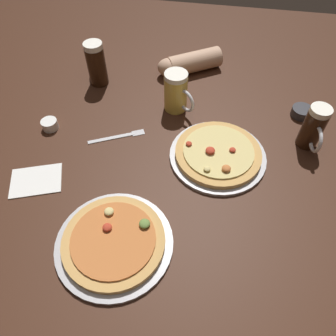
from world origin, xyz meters
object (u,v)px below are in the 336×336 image
Objects in this scene: beer_mug_amber at (176,92)px; ramekin_butter at (302,112)px; pizza_plate_far at (218,154)px; ramekin_sauce at (50,125)px; napkin_folded at (36,180)px; diner_arm at (188,63)px; beer_mug_pale at (313,128)px; fork_left at (118,136)px; pizza_plate_near at (114,242)px; beer_mug_dark at (96,63)px.

ramekin_butter is at bearing 4.99° from beer_mug_amber.
ramekin_sauce is (-0.61, 0.04, 0.00)m from pizza_plate_far.
napkin_folded is 0.77m from diner_arm.
ramekin_butter is 0.50m from diner_arm.
ramekin_sauce is 0.76× the size of ramekin_butter.
pizza_plate_far is 1.22× the size of diner_arm.
diner_arm is at bearing 59.07° from napkin_folded.
napkin_folded is (-0.86, -0.31, -0.07)m from beer_mug_pale.
ramekin_sauce is at bearing 101.53° from napkin_folded.
napkin_folded is at bearing -131.49° from fork_left.
pizza_plate_near is at bearing -96.24° from diner_arm.
fork_left is at bearing -113.98° from diner_arm.
beer_mug_dark is 1.12× the size of napkin_folded.
napkin_folded is at bearing -160.64° from pizza_plate_far.
pizza_plate_far is 0.29m from beer_mug_amber.
pizza_plate_near is at bearing -139.32° from beer_mug_pale.
napkin_folded is (-0.56, -0.20, -0.01)m from pizza_plate_far.
ramekin_sauce is at bearing -156.84° from beer_mug_amber.
beer_mug_dark is 2.34× the size of ramekin_butter.
napkin_folded is at bearing -160.24° from beer_mug_pale.
beer_mug_amber is 0.24m from diner_arm.
beer_mug_dark reaches higher than beer_mug_pale.
beer_mug_pale is 0.83× the size of fork_left.
ramekin_sauce is (-0.43, -0.19, -0.06)m from beer_mug_amber.
diner_arm is (0.35, 0.13, -0.04)m from beer_mug_dark.
pizza_plate_far is 0.36m from fork_left.
beer_mug_amber is 0.47m from ramekin_sauce.
beer_mug_dark is 1.15× the size of beer_mug_amber.
beer_mug_pale is 2.78× the size of ramekin_sauce.
pizza_plate_near is at bearing -131.09° from ramekin_butter.
pizza_plate_near is 0.84m from ramekin_butter.
ramekin_sauce is at bearing -107.37° from beer_mug_dark.
napkin_folded is (-0.85, -0.46, -0.01)m from ramekin_butter.
pizza_plate_near and pizza_plate_far have the same top height.
napkin_folded is (-0.31, 0.17, -0.01)m from pizza_plate_near.
ramekin_sauce is 0.62m from diner_arm.
diner_arm is at bearing 20.36° from beer_mug_dark.
fork_left is (0.16, -0.30, -0.08)m from beer_mug_dark.
ramekin_butter is 0.97m from napkin_folded.
pizza_plate_near is 1.22× the size of diner_arm.
diner_arm is at bearing 66.02° from fork_left.
diner_arm is at bearing 156.49° from ramekin_butter.
pizza_plate_far is 1.69× the size of fork_left.
pizza_plate_near is 0.45m from pizza_plate_far.
beer_mug_amber is at bearing 23.16° from ramekin_sauce.
beer_mug_pale is 1.01× the size of napkin_folded.
beer_mug_dark reaches higher than ramekin_sauce.
beer_mug_dark is (-0.52, 0.33, 0.07)m from pizza_plate_far.
pizza_plate_near is 0.35m from napkin_folded.
ramekin_butter is 0.48× the size of napkin_folded.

